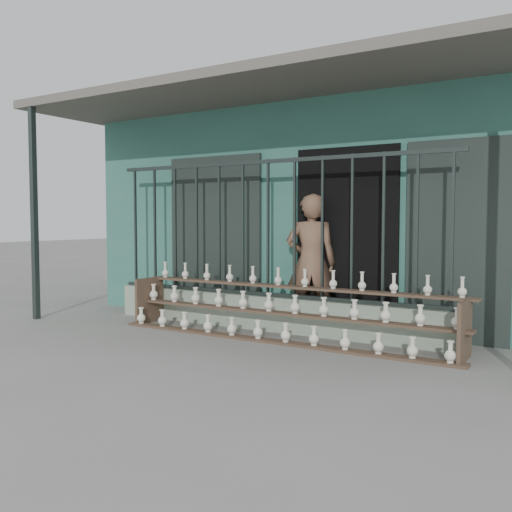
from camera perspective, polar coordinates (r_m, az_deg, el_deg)
The scene contains 6 objects.
ground at distance 6.56m, azimuth -4.65°, elevation -9.23°, with size 60.00×60.00×0.00m, color slate.
workshop_building at distance 10.12m, azimuth 9.70°, elevation 4.49°, with size 7.40×6.60×3.21m.
parapet_wall at distance 7.58m, azimuth 1.20°, elevation -5.73°, with size 5.00×0.20×0.45m, color #8FA18A.
security_fence at distance 7.48m, azimuth 1.21°, elevation 2.79°, with size 5.00×0.04×1.80m.
shelf_rack at distance 7.00m, azimuth 2.52°, elevation -5.40°, with size 4.50×0.68×0.85m.
elderly_woman at distance 7.51m, azimuth 5.52°, elevation -0.66°, with size 0.66×0.43×1.80m, color brown.
Camera 1 is at (3.79, -5.15, 1.46)m, focal length 40.00 mm.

